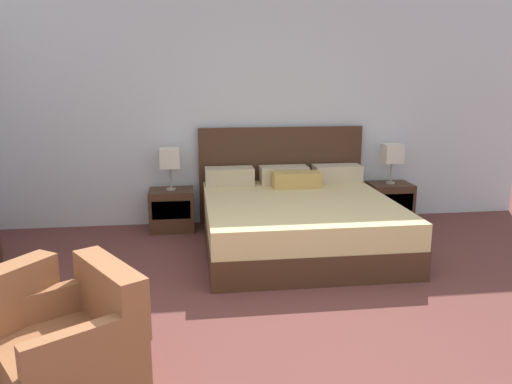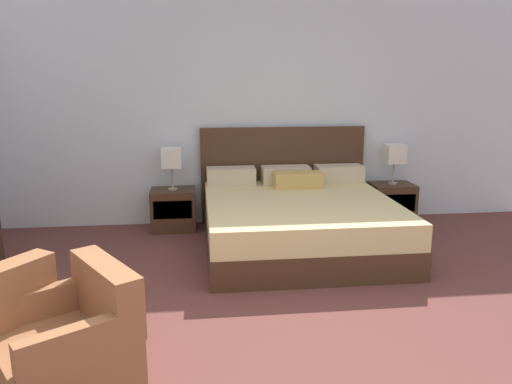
{
  "view_description": "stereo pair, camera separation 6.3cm",
  "coord_description": "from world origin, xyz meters",
  "px_view_note": "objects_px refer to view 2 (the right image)",
  "views": [
    {
      "loc": [
        -0.66,
        -2.48,
        1.8
      ],
      "look_at": [
        -0.07,
        1.97,
        0.75
      ],
      "focal_mm": 35.0,
      "sensor_mm": 36.0,
      "label": 1
    },
    {
      "loc": [
        -0.6,
        -2.49,
        1.8
      ],
      "look_at": [
        -0.07,
        1.97,
        0.75
      ],
      "focal_mm": 35.0,
      "sensor_mm": 36.0,
      "label": 2
    }
  ],
  "objects_px": {
    "armchair_companion": "(71,351)",
    "nightstand_left": "(174,209)",
    "nightstand_right": "(391,203)",
    "bed": "(298,219)",
    "table_lamp_left": "(172,159)",
    "table_lamp_right": "(394,154)"
  },
  "relations": [
    {
      "from": "armchair_companion",
      "to": "nightstand_left",
      "type": "bearing_deg",
      "value": 82.15
    },
    {
      "from": "armchair_companion",
      "to": "nightstand_right",
      "type": "bearing_deg",
      "value": 45.29
    },
    {
      "from": "bed",
      "to": "nightstand_right",
      "type": "relative_size",
      "value": 4.06
    },
    {
      "from": "table_lamp_left",
      "to": "armchair_companion",
      "type": "relative_size",
      "value": 0.52
    },
    {
      "from": "bed",
      "to": "table_lamp_left",
      "type": "relative_size",
      "value": 4.28
    },
    {
      "from": "bed",
      "to": "table_lamp_left",
      "type": "distance_m",
      "value": 1.65
    },
    {
      "from": "nightstand_left",
      "to": "table_lamp_left",
      "type": "xyz_separation_m",
      "value": [
        0.0,
        0.0,
        0.61
      ]
    },
    {
      "from": "nightstand_right",
      "to": "table_lamp_right",
      "type": "height_order",
      "value": "table_lamp_right"
    },
    {
      "from": "table_lamp_right",
      "to": "armchair_companion",
      "type": "height_order",
      "value": "table_lamp_right"
    },
    {
      "from": "nightstand_right",
      "to": "nightstand_left",
      "type": "bearing_deg",
      "value": 180.0
    },
    {
      "from": "nightstand_right",
      "to": "armchair_companion",
      "type": "xyz_separation_m",
      "value": [
        -3.14,
        -3.17,
        0.04
      ]
    },
    {
      "from": "nightstand_right",
      "to": "armchair_companion",
      "type": "height_order",
      "value": "armchair_companion"
    },
    {
      "from": "bed",
      "to": "table_lamp_right",
      "type": "distance_m",
      "value": 1.65
    },
    {
      "from": "nightstand_left",
      "to": "table_lamp_right",
      "type": "bearing_deg",
      "value": 0.03
    },
    {
      "from": "bed",
      "to": "nightstand_left",
      "type": "xyz_separation_m",
      "value": [
        -1.35,
        0.76,
        -0.06
      ]
    },
    {
      "from": "bed",
      "to": "nightstand_right",
      "type": "distance_m",
      "value": 1.55
    },
    {
      "from": "bed",
      "to": "table_lamp_left",
      "type": "bearing_deg",
      "value": 150.62
    },
    {
      "from": "bed",
      "to": "table_lamp_left",
      "type": "height_order",
      "value": "bed"
    },
    {
      "from": "bed",
      "to": "armchair_companion",
      "type": "xyz_separation_m",
      "value": [
        -1.79,
        -2.41,
        -0.02
      ]
    },
    {
      "from": "bed",
      "to": "nightstand_right",
      "type": "bearing_deg",
      "value": 29.37
    },
    {
      "from": "nightstand_right",
      "to": "table_lamp_right",
      "type": "xyz_separation_m",
      "value": [
        0.0,
        0.0,
        0.61
      ]
    },
    {
      "from": "table_lamp_right",
      "to": "armchair_companion",
      "type": "relative_size",
      "value": 0.52
    }
  ]
}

